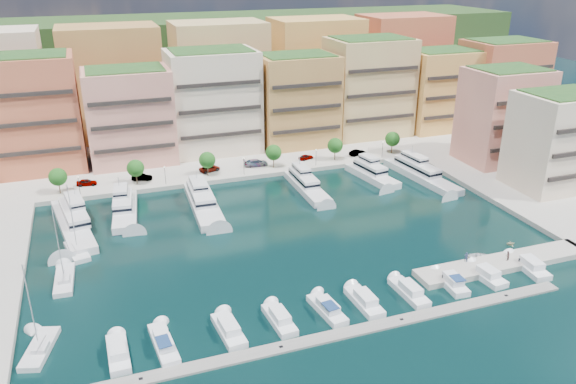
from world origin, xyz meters
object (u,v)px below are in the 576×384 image
at_px(tree_0, 58,177).
at_px(person_0, 466,257).
at_px(tree_2, 207,160).
at_px(car_5, 358,153).
at_px(lamppost_4, 383,147).
at_px(cruiser_1, 164,344).
at_px(yacht_6, 419,173).
at_px(sailboat_2, 77,252).
at_px(yacht_5, 371,173).
at_px(car_4, 306,157).
at_px(cruiser_4, 327,310).
at_px(tree_5, 392,139).
at_px(cruiser_0, 118,354).
at_px(yacht_4, 306,185).
at_px(cruiser_9, 529,267).
at_px(tree_4, 335,146).
at_px(lamppost_2, 244,163).
at_px(yacht_1, 125,208).
at_px(tree_1, 136,168).
at_px(tree_3, 274,153).
at_px(cruiser_3, 280,320).
at_px(lamppost_3, 316,155).
at_px(lamppost_1, 165,172).
at_px(yacht_2, 203,201).
at_px(cruiser_5, 364,302).
at_px(cruiser_8, 486,276).
at_px(lamppost_0, 79,182).
at_px(car_3, 256,163).
at_px(tender_3, 511,243).
at_px(yacht_0, 73,221).
at_px(sailboat_0, 40,349).
at_px(cruiser_7, 452,283).
at_px(tender_1, 467,258).
at_px(tender_2, 480,256).
at_px(car_0, 87,182).

distance_m(tree_0, person_0, 83.40).
relative_size(tree_2, car_5, 1.25).
xyz_separation_m(lamppost_4, cruiser_1, (-62.44, -55.82, -3.26)).
distance_m(yacht_6, sailboat_2, 76.50).
relative_size(yacht_5, car_4, 4.26).
relative_size(yacht_6, cruiser_4, 2.92).
distance_m(tree_2, sailboat_2, 40.05).
height_order(tree_5, cruiser_0, tree_5).
height_order(yacht_4, yacht_6, same).
bearing_deg(cruiser_9, tree_4, 98.90).
bearing_deg(person_0, lamppost_2, -20.62).
bearing_deg(yacht_1, sailboat_2, -122.85).
relative_size(tree_1, tree_3, 1.00).
relative_size(tree_2, cruiser_0, 0.72).
bearing_deg(cruiser_3, tree_3, 72.46).
bearing_deg(lamppost_3, lamppost_1, 180.00).
distance_m(tree_3, yacht_2, 25.41).
bearing_deg(tree_4, cruiser_5, -109.97).
bearing_deg(yacht_6, cruiser_8, -108.21).
bearing_deg(lamppost_0, car_3, 6.59).
bearing_deg(tree_3, tender_3, -60.80).
bearing_deg(lamppost_1, lamppost_0, 180.00).
xyz_separation_m(lamppost_1, yacht_4, (29.03, -11.15, -2.73)).
height_order(lamppost_1, cruiser_4, lamppost_1).
bearing_deg(cruiser_8, tree_5, 75.15).
relative_size(tree_1, cruiser_9, 0.68).
distance_m(yacht_5, cruiser_9, 46.48).
bearing_deg(tree_2, lamppost_1, -167.05).
bearing_deg(tree_5, yacht_4, -155.09).
relative_size(yacht_0, yacht_1, 1.34).
height_order(cruiser_9, tender_3, cruiser_9).
relative_size(yacht_1, sailboat_0, 1.41).
distance_m(tree_1, lamppost_4, 60.05).
distance_m(lamppost_0, yacht_5, 64.67).
distance_m(cruiser_5, cruiser_7, 15.13).
xyz_separation_m(yacht_0, sailboat_0, (-4.20, -37.66, -0.89)).
height_order(tree_1, yacht_0, tree_1).
xyz_separation_m(cruiser_9, tender_1, (-7.67, 6.08, -0.16)).
distance_m(tree_0, yacht_5, 69.02).
distance_m(yacht_2, sailboat_2, 27.65).
height_order(cruiser_0, car_5, car_5).
bearing_deg(yacht_5, yacht_4, -174.77).
distance_m(tree_1, sailboat_2, 30.54).
bearing_deg(cruiser_8, tender_2, 61.65).
bearing_deg(car_0, tree_4, -84.77).
relative_size(yacht_2, cruiser_5, 2.78).
distance_m(tender_2, car_0, 83.17).
height_order(yacht_2, yacht_4, same).
height_order(tender_1, car_3, car_3).
xyz_separation_m(yacht_1, tender_3, (63.71, -37.17, -0.67)).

